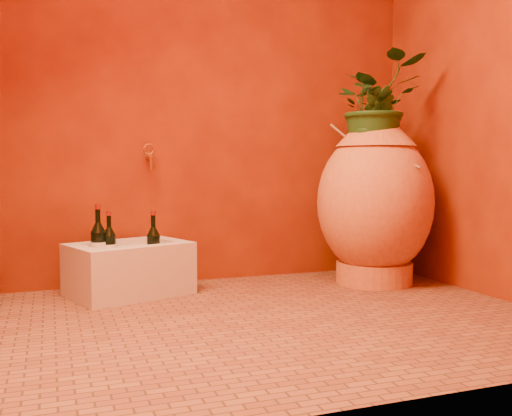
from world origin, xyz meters
name	(u,v)px	position (x,y,z in m)	size (l,w,h in m)	color
floor	(277,318)	(0.00, 0.00, 0.00)	(2.50, 2.50, 0.00)	brown
wall_back	(217,77)	(0.00, 1.00, 1.25)	(2.50, 0.02, 2.50)	#631905
wall_right	(500,61)	(1.25, 0.00, 1.25)	(0.02, 2.00, 2.50)	#631905
amphora	(375,202)	(0.85, 0.55, 0.49)	(0.91, 0.91, 0.99)	#D07C3A
stone_basin	(129,270)	(-0.58, 0.73, 0.14)	(0.71, 0.61, 0.29)	beige
wine_bottle_a	(109,247)	(-0.68, 0.77, 0.26)	(0.07, 0.07, 0.30)	black
wine_bottle_b	(98,245)	(-0.74, 0.76, 0.28)	(0.08, 0.08, 0.34)	black
wine_bottle_c	(154,247)	(-0.45, 0.68, 0.26)	(0.07, 0.07, 0.30)	black
wall_tap	(149,156)	(-0.43, 0.92, 0.76)	(0.07, 0.14, 0.16)	#AE6E28
plant_main	(376,106)	(0.85, 0.56, 1.06)	(0.53, 0.46, 0.59)	#194418
plant_side	(373,124)	(0.80, 0.50, 0.95)	(0.24, 0.19, 0.43)	#194418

